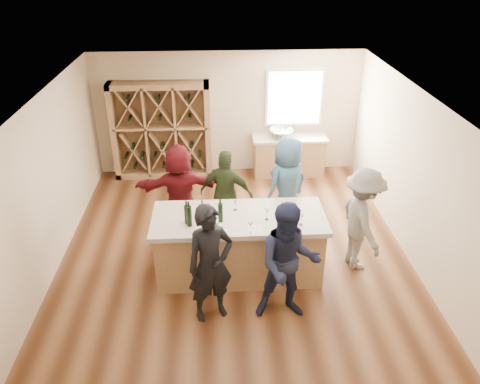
{
  "coord_description": "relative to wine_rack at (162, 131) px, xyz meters",
  "views": [
    {
      "loc": [
        -0.27,
        -6.69,
        4.89
      ],
      "look_at": [
        0.1,
        0.2,
        1.15
      ],
      "focal_mm": 35.0,
      "sensor_mm": 36.0,
      "label": 1
    }
  ],
  "objects": [
    {
      "name": "wall_back",
      "position": [
        1.5,
        0.28,
        0.3
      ],
      "size": [
        6.0,
        0.1,
        2.8
      ],
      "primitive_type": "cube",
      "color": "beige",
      "rests_on": "ground"
    },
    {
      "name": "wine_glass_a",
      "position": [
        1.2,
        -4.2,
        0.08
      ],
      "size": [
        0.08,
        0.08,
        0.2
      ],
      "primitive_type": "cone",
      "rotation": [
        0.0,
        0.0,
        0.01
      ],
      "color": "white",
      "rests_on": "tasting_counter_top"
    },
    {
      "name": "wall_front",
      "position": [
        1.5,
        -6.82,
        0.3
      ],
      "size": [
        6.0,
        0.1,
        2.8
      ],
      "primitive_type": "cube",
      "color": "beige",
      "rests_on": "ground"
    },
    {
      "name": "person_far_left",
      "position": [
        0.54,
        -2.42,
        -0.23
      ],
      "size": [
        1.67,
        0.73,
        1.75
      ],
      "primitive_type": "imported",
      "rotation": [
        0.0,
        0.0,
        3.23
      ],
      "color": "#590F14",
      "rests_on": "floor"
    },
    {
      "name": "wine_bottle_b",
      "position": [
        0.79,
        -3.96,
        0.15
      ],
      "size": [
        0.09,
        0.09,
        0.33
      ],
      "primitive_type": "cylinder",
      "rotation": [
        0.0,
        0.0,
        -0.05
      ],
      "color": "black",
      "rests_on": "tasting_counter_top"
    },
    {
      "name": "wall_right",
      "position": [
        4.55,
        -3.27,
        0.3
      ],
      "size": [
        0.1,
        7.0,
        2.8
      ],
      "primitive_type": "cube",
      "color": "beige",
      "rests_on": "ground"
    },
    {
      "name": "floor",
      "position": [
        1.5,
        -3.27,
        -1.15
      ],
      "size": [
        6.0,
        7.0,
        0.1
      ],
      "primitive_type": "cube",
      "color": "brown",
      "rests_on": "ground"
    },
    {
      "name": "faucet",
      "position": [
        2.7,
        0.11,
        -0.03
      ],
      "size": [
        0.02,
        0.02,
        0.3
      ],
      "primitive_type": "cylinder",
      "color": "silver",
      "rests_on": "back_counter_top"
    },
    {
      "name": "person_near_right",
      "position": [
        2.19,
        -4.76,
        -0.18
      ],
      "size": [
        0.91,
        0.52,
        1.85
      ],
      "primitive_type": "imported",
      "rotation": [
        0.0,
        0.0,
        -0.03
      ],
      "color": "#191E38",
      "rests_on": "floor"
    },
    {
      "name": "person_far_right",
      "position": [
        2.5,
        -2.45,
        -0.18
      ],
      "size": [
        1.08,
        0.99,
        1.85
      ],
      "primitive_type": "imported",
      "rotation": [
        0.0,
        0.0,
        3.73
      ],
      "color": "#335972",
      "rests_on": "floor"
    },
    {
      "name": "person_server",
      "position": [
        3.54,
        -3.64,
        -0.21
      ],
      "size": [
        0.69,
        1.21,
        1.78
      ],
      "primitive_type": "imported",
      "rotation": [
        0.0,
        0.0,
        1.71
      ],
      "color": "slate",
      "rests_on": "floor"
    },
    {
      "name": "tasting_menu_b",
      "position": [
        1.77,
        -4.14,
        -0.02
      ],
      "size": [
        0.25,
        0.32,
        0.0
      ],
      "primitive_type": "cube",
      "rotation": [
        0.0,
        0.0,
        -0.13
      ],
      "color": "white",
      "rests_on": "tasting_counter_top"
    },
    {
      "name": "wine_glass_d",
      "position": [
        1.97,
        -3.85,
        0.07
      ],
      "size": [
        0.08,
        0.08,
        0.18
      ],
      "primitive_type": "cone",
      "rotation": [
        0.0,
        0.0,
        -0.27
      ],
      "color": "white",
      "rests_on": "tasting_counter_top"
    },
    {
      "name": "tasting_menu_a",
      "position": [
        1.2,
        -4.1,
        -0.02
      ],
      "size": [
        0.33,
        0.37,
        0.0
      ],
      "primitive_type": "cube",
      "rotation": [
        0.0,
        0.0,
        0.39
      ],
      "color": "white",
      "rests_on": "tasting_counter_top"
    },
    {
      "name": "wine_bottle_a",
      "position": [
        0.75,
        -3.89,
        0.13
      ],
      "size": [
        0.1,
        0.1,
        0.3
      ],
      "primitive_type": "cylinder",
      "rotation": [
        0.0,
        0.0,
        0.37
      ],
      "color": "black",
      "rests_on": "tasting_counter_top"
    },
    {
      "name": "tasting_menu_c",
      "position": [
        2.35,
        -4.11,
        -0.02
      ],
      "size": [
        0.28,
        0.33,
        0.0
      ],
      "primitive_type": "cube",
      "rotation": [
        0.0,
        0.0,
        0.32
      ],
      "color": "white",
      "rests_on": "tasting_counter_top"
    },
    {
      "name": "tasting_counter_base",
      "position": [
        1.55,
        -3.74,
        -0.6
      ],
      "size": [
        2.6,
        1.0,
        1.0
      ],
      "primitive_type": "cube",
      "color": "#9D754B",
      "rests_on": "floor"
    },
    {
      "name": "back_counter_top",
      "position": [
        2.9,
        -0.07,
        -0.21
      ],
      "size": [
        1.7,
        0.62,
        0.06
      ],
      "primitive_type": "cube",
      "color": "#BEB29C",
      "rests_on": "back_counter_base"
    },
    {
      "name": "person_far_mid",
      "position": [
        1.38,
        -2.54,
        -0.27
      ],
      "size": [
        1.08,
        0.75,
        1.67
      ],
      "primitive_type": "imported",
      "rotation": [
        0.0,
        0.0,
        2.86
      ],
      "color": "#263319",
      "rests_on": "floor"
    },
    {
      "name": "wine_glass_e",
      "position": [
        2.47,
        -4.03,
        0.07
      ],
      "size": [
        0.08,
        0.08,
        0.18
      ],
      "primitive_type": "cone",
      "rotation": [
        0.0,
        0.0,
        0.26
      ],
      "color": "white",
      "rests_on": "tasting_counter_top"
    },
    {
      "name": "wine_glass_f",
      "position": [
        1.5,
        -3.54,
        0.07
      ],
      "size": [
        0.07,
        0.07,
        0.18
      ],
      "primitive_type": "cone",
      "color": "white",
      "rests_on": "tasting_counter_top"
    },
    {
      "name": "window_pane",
      "position": [
        3.0,
        0.17,
        0.65
      ],
      "size": [
        1.18,
        0.01,
        1.18
      ],
      "primitive_type": "cube",
      "color": "white",
      "rests_on": "wall_back"
    },
    {
      "name": "ceiling",
      "position": [
        1.5,
        -3.27,
        1.75
      ],
      "size": [
        6.0,
        7.0,
        0.1
      ],
      "primitive_type": "cube",
      "color": "white",
      "rests_on": "ground"
    },
    {
      "name": "tasting_counter_top",
      "position": [
        1.55,
        -3.74,
        -0.06
      ],
      "size": [
        2.72,
        1.12,
        0.08
      ],
      "primitive_type": "cube",
      "color": "#BEB29C",
      "rests_on": "tasting_counter_base"
    },
    {
      "name": "wine_rack",
      "position": [
        0.0,
        0.0,
        0.0
      ],
      "size": [
        2.2,
        0.45,
        2.2
      ],
      "primitive_type": "cube",
      "color": "#9D754B",
      "rests_on": "floor"
    },
    {
      "name": "wine_bottle_e",
      "position": [
        1.26,
        -3.87,
        0.13
      ],
      "size": [
        0.08,
        0.08,
        0.31
      ],
      "primitive_type": "cylinder",
      "rotation": [
        0.0,
        0.0,
        0.03
      ],
      "color": "black",
      "rests_on": "tasting_counter_top"
    },
    {
      "name": "wine_glass_c",
      "position": [
        2.26,
        -4.15,
        0.07
      ],
      "size": [
        0.08,
        0.08,
        0.18
      ],
      "primitive_type": "cone",
      "rotation": [
        0.0,
        0.0,
        0.33
      ],
      "color": "white",
      "rests_on": "tasting_counter_top"
    },
    {
      "name": "wine_glass_b",
      "position": [
        1.69,
        -4.21,
        0.06
      ],
      "size": [
        0.07,
        0.07,
        0.17
      ],
      "primitive_type": "cone",
      "rotation": [
        0.0,
        0.0,
        0.05
      ],
      "color": "white",
      "rests_on": "tasting_counter_top"
    },
    {
      "name": "person_near_left",
      "position": [
        1.1,
        -4.72,
        -0.18
      ],
      "size": [
        0.8,
        0.7,
        1.83
      ],
      "primitive_type": "imported",
      "rotation": [
        0.0,
        0.0,
        0.37
      ],
      "color": "black",
      "rests_on": "floor"
    },
    {
      "name": "back_counter_base",
      "position": [
        2.9,
        -0.07,
        -0.67
      ],
      "size": [
        1.6,
        0.58,
        0.86
      ],
      "primitive_type": "cube",
      "color": "#9D754B",
      "rests_on": "floor"
    },
    {
      "name": "window_frame",
      "position": [
        3.0,
        0.2,
        0.65
      ],
      "size": [
        1.3,
        0.06,
        1.3
      ],
      "primitive_type": "cube",
      "color": "white",
      "rests_on": "wall_back"
    },
    {
      "name": "wine_bottle_c",
      "position": [
        0.99,
        -3.82,
        0.12
      ],
      "size": [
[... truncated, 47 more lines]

